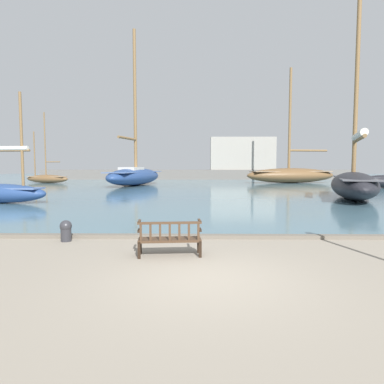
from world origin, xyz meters
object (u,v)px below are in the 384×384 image
at_px(park_bench, 170,238).
at_px(sailboat_mid_starboard, 354,183).
at_px(sailboat_outer_port, 291,174).
at_px(mooring_bollard, 66,230).
at_px(sailboat_centre_channel, 135,175).
at_px(sailboat_nearest_port, 47,178).

relative_size(park_bench, sailboat_mid_starboard, 0.12).
height_order(sailboat_mid_starboard, sailboat_outer_port, sailboat_outer_port).
distance_m(sailboat_mid_starboard, mooring_bollard, 19.48).
bearing_deg(sailboat_mid_starboard, sailboat_outer_port, 86.06).
bearing_deg(sailboat_mid_starboard, park_bench, -127.71).
height_order(park_bench, sailboat_centre_channel, sailboat_centre_channel).
relative_size(sailboat_mid_starboard, mooring_bollard, 20.54).
distance_m(park_bench, sailboat_outer_port, 37.41).
distance_m(sailboat_mid_starboard, sailboat_centre_channel, 23.16).
xyz_separation_m(sailboat_mid_starboard, sailboat_nearest_port, (-29.57, 19.84, -0.42)).
relative_size(sailboat_mid_starboard, sailboat_nearest_port, 1.51).
relative_size(sailboat_centre_channel, mooring_bollard, 26.36).
xyz_separation_m(sailboat_mid_starboard, mooring_bollard, (-14.58, -12.90, -0.80)).
height_order(sailboat_mid_starboard, mooring_bollard, sailboat_mid_starboard).
bearing_deg(mooring_bollard, sailboat_outer_port, 64.49).
relative_size(park_bench, mooring_bollard, 2.52).
bearing_deg(sailboat_centre_channel, sailboat_nearest_port, 158.53).
bearing_deg(park_bench, sailboat_mid_starboard, 52.29).
bearing_deg(sailboat_outer_port, mooring_bollard, -115.51).
height_order(sailboat_outer_port, mooring_bollard, sailboat_outer_port).
distance_m(sailboat_mid_starboard, sailboat_outer_port, 20.67).
relative_size(sailboat_outer_port, mooring_bollard, 22.09).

